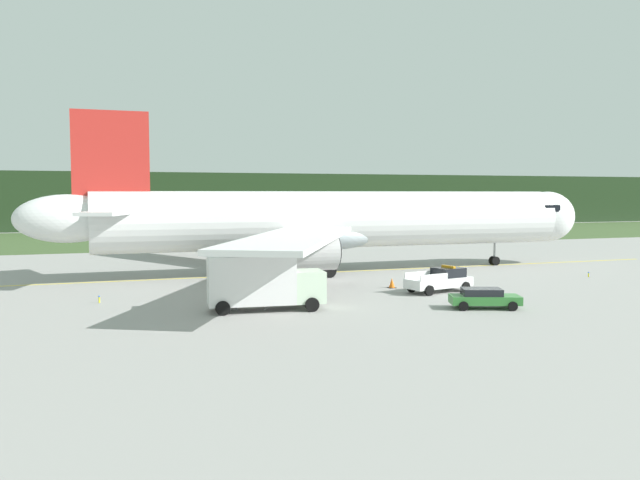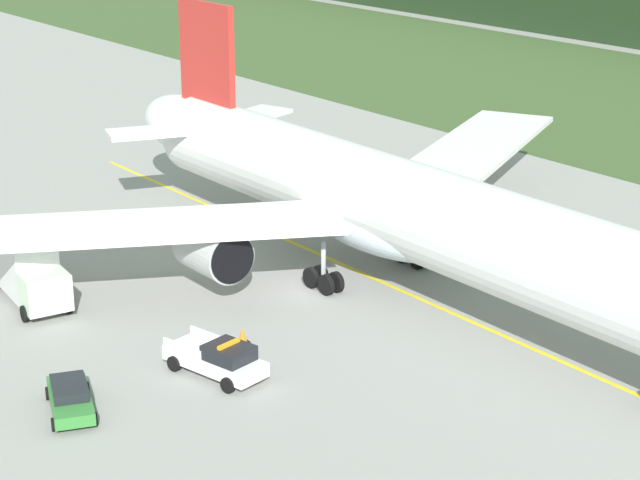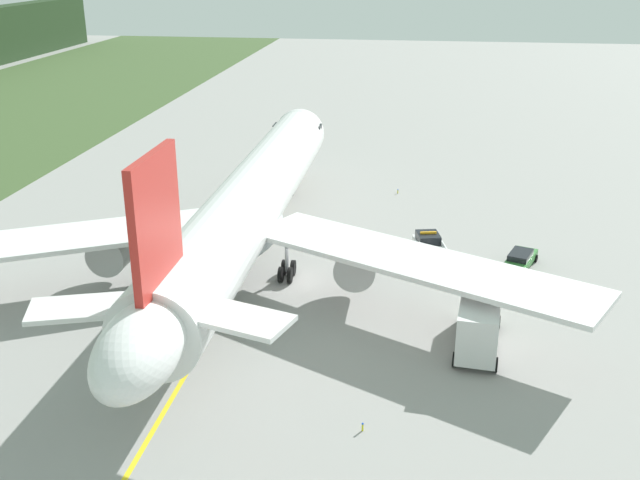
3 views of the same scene
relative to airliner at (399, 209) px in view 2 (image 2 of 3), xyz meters
name	(u,v)px [view 2 (image 2 of 3)]	position (x,y,z in m)	size (l,w,h in m)	color
ground	(309,291)	(-2.73, -4.20, -4.75)	(320.00, 320.00, 0.00)	gray
taxiway_centerline_main	(407,293)	(0.83, 0.00, -4.75)	(71.27, 0.30, 0.01)	yellow
airliner	(399,209)	(0.00, 0.00, 0.00)	(54.30, 50.78, 14.17)	white
ops_pickup_truck	(218,359)	(3.38, -14.14, -3.85)	(5.55, 3.08, 1.94)	white
catering_truck	(27,268)	(-11.14, -17.22, -2.90)	(7.49, 3.32, 3.65)	silver
staff_car	(70,397)	(2.43, -21.27, -4.05)	(4.72, 3.12, 1.30)	#337933
apron_cone	(242,335)	(0.82, -11.06, -4.38)	(0.61, 0.61, 0.77)	black
taxiway_edge_light_west	(60,229)	(-20.82, -10.85, -4.48)	(0.12, 0.12, 0.50)	yellow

